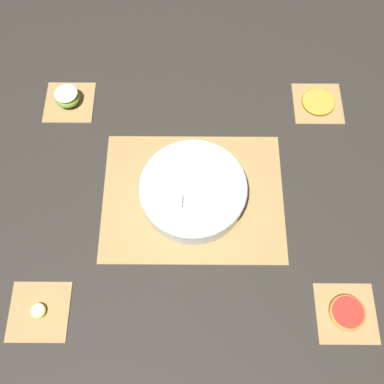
{
  "coord_description": "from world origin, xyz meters",
  "views": [
    {
      "loc": [
        -0.0,
        0.45,
        1.01
      ],
      "look_at": [
        0.0,
        0.0,
        0.03
      ],
      "focal_mm": 42.0,
      "sensor_mm": 36.0,
      "label": 1
    }
  ],
  "objects_px": {
    "banana_coin_single": "(37,311)",
    "fruit_salad_bowl": "(192,191)",
    "orange_slice_whole": "(318,101)",
    "apple_half": "(66,97)",
    "grapefruit_slice": "(346,312)"
  },
  "relations": [
    {
      "from": "fruit_salad_bowl",
      "to": "grapefruit_slice",
      "type": "distance_m",
      "value": 0.44
    },
    {
      "from": "fruit_salad_bowl",
      "to": "apple_half",
      "type": "height_order",
      "value": "fruit_salad_bowl"
    },
    {
      "from": "apple_half",
      "to": "grapefruit_slice",
      "type": "distance_m",
      "value": 0.88
    },
    {
      "from": "apple_half",
      "to": "orange_slice_whole",
      "type": "distance_m",
      "value": 0.68
    },
    {
      "from": "banana_coin_single",
      "to": "fruit_salad_bowl",
      "type": "bearing_deg",
      "value": -140.53
    },
    {
      "from": "apple_half",
      "to": "orange_slice_whole",
      "type": "relative_size",
      "value": 0.74
    },
    {
      "from": "fruit_salad_bowl",
      "to": "orange_slice_whole",
      "type": "height_order",
      "value": "fruit_salad_bowl"
    },
    {
      "from": "banana_coin_single",
      "to": "grapefruit_slice",
      "type": "xyz_separation_m",
      "value": [
        -0.68,
        0.0,
        0.0
      ]
    },
    {
      "from": "fruit_salad_bowl",
      "to": "banana_coin_single",
      "type": "distance_m",
      "value": 0.44
    },
    {
      "from": "fruit_salad_bowl",
      "to": "orange_slice_whole",
      "type": "distance_m",
      "value": 0.44
    },
    {
      "from": "banana_coin_single",
      "to": "orange_slice_whole",
      "type": "bearing_deg",
      "value": -140.41
    },
    {
      "from": "orange_slice_whole",
      "to": "banana_coin_single",
      "type": "relative_size",
      "value": 2.58
    },
    {
      "from": "grapefruit_slice",
      "to": "apple_half",
      "type": "bearing_deg",
      "value": -39.59
    },
    {
      "from": "apple_half",
      "to": "grapefruit_slice",
      "type": "relative_size",
      "value": 0.83
    },
    {
      "from": "orange_slice_whole",
      "to": "banana_coin_single",
      "type": "bearing_deg",
      "value": 39.59
    }
  ]
}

